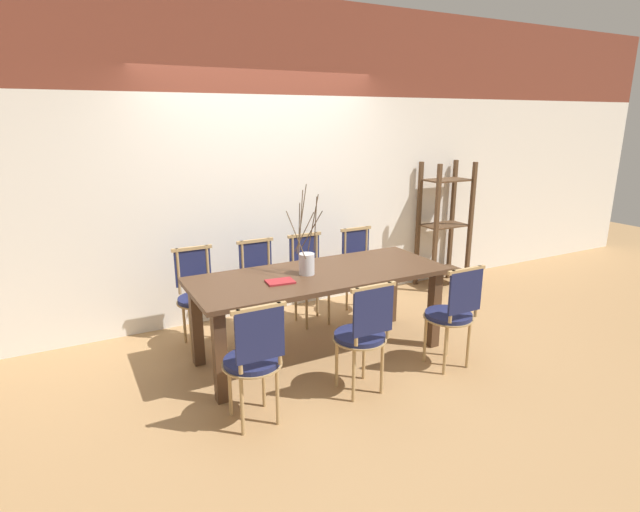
{
  "coord_description": "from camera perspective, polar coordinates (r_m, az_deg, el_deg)",
  "views": [
    {
      "loc": [
        -1.91,
        -3.6,
        2.05
      ],
      "look_at": [
        0.0,
        0.0,
        0.91
      ],
      "focal_mm": 28.0,
      "sensor_mm": 36.0,
      "label": 1
    }
  ],
  "objects": [
    {
      "name": "chair_far_center",
      "position": [
        5.08,
        -1.16,
        -2.14
      ],
      "size": [
        0.41,
        0.41,
        0.91
      ],
      "rotation": [
        0.0,
        0.0,
        3.14
      ],
      "color": "#1E234C",
      "rests_on": "ground_plane"
    },
    {
      "name": "wall_rear",
      "position": [
        5.23,
        -6.54,
        10.53
      ],
      "size": [
        12.0,
        0.06,
        3.2
      ],
      "color": "white",
      "rests_on": "ground_plane"
    },
    {
      "name": "shelving_rack",
      "position": [
        6.34,
        14.01,
        3.4
      ],
      "size": [
        0.59,
        0.37,
        1.54
      ],
      "color": "#513823",
      "rests_on": "ground_plane"
    },
    {
      "name": "dining_table",
      "position": [
        4.31,
        0.0,
        -3.32
      ],
      "size": [
        2.22,
        0.87,
        0.76
      ],
      "color": "#4C3321",
      "rests_on": "ground_plane"
    },
    {
      "name": "ground_plane",
      "position": [
        4.56,
        0.0,
        -11.13
      ],
      "size": [
        16.0,
        16.0,
        0.0
      ],
      "primitive_type": "plane",
      "color": "#A87F51"
    },
    {
      "name": "book_stack",
      "position": [
        4.04,
        -4.57,
        -2.94
      ],
      "size": [
        0.23,
        0.18,
        0.02
      ],
      "color": "maroon",
      "rests_on": "dining_table"
    },
    {
      "name": "chair_far_left",
      "position": [
        4.88,
        -6.78,
        -3.02
      ],
      "size": [
        0.41,
        0.41,
        0.91
      ],
      "rotation": [
        0.0,
        0.0,
        3.14
      ],
      "color": "#1E234C",
      "rests_on": "ground_plane"
    },
    {
      "name": "chair_near_center",
      "position": [
        4.28,
        14.93,
        -6.14
      ],
      "size": [
        0.41,
        0.41,
        0.91
      ],
      "color": "#1E234C",
      "rests_on": "ground_plane"
    },
    {
      "name": "chair_near_leftend",
      "position": [
        3.42,
        -7.52,
        -11.4
      ],
      "size": [
        0.41,
        0.41,
        0.91
      ],
      "color": "#1E234C",
      "rests_on": "ground_plane"
    },
    {
      "name": "chair_far_leftend",
      "position": [
        4.7,
        -13.78,
        -4.08
      ],
      "size": [
        0.41,
        0.41,
        0.91
      ],
      "rotation": [
        0.0,
        0.0,
        3.14
      ],
      "color": "#1E234C",
      "rests_on": "ground_plane"
    },
    {
      "name": "vase_centerpiece",
      "position": [
        4.21,
        -1.54,
        -0.61
      ],
      "size": [
        0.3,
        0.3,
        0.75
      ],
      "color": "silver",
      "rests_on": "dining_table"
    },
    {
      "name": "chair_near_left",
      "position": [
        3.77,
        4.96,
        -8.66
      ],
      "size": [
        0.41,
        0.41,
        0.91
      ],
      "color": "#1E234C",
      "rests_on": "ground_plane"
    },
    {
      "name": "chair_far_right",
      "position": [
        5.38,
        4.73,
        -1.2
      ],
      "size": [
        0.41,
        0.41,
        0.91
      ],
      "rotation": [
        0.0,
        0.0,
        3.14
      ],
      "color": "#1E234C",
      "rests_on": "ground_plane"
    }
  ]
}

